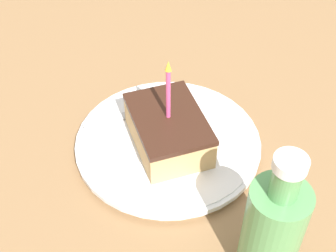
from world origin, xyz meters
The scene contains 5 objects.
ground_plane centered at (0.00, 0.00, -0.02)m, with size 2.40×2.40×0.04m.
plate centered at (0.02, 0.02, 0.01)m, with size 0.27×0.27×0.02m.
cake_slice centered at (0.02, 0.02, 0.05)m, with size 0.09×0.13×0.14m.
fork centered at (0.06, -0.05, 0.02)m, with size 0.17×0.05×0.00m.
bottle centered at (-0.02, 0.23, 0.08)m, with size 0.06×0.06×0.19m.
Camera 1 is at (0.17, 0.46, 0.51)m, focal length 50.00 mm.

